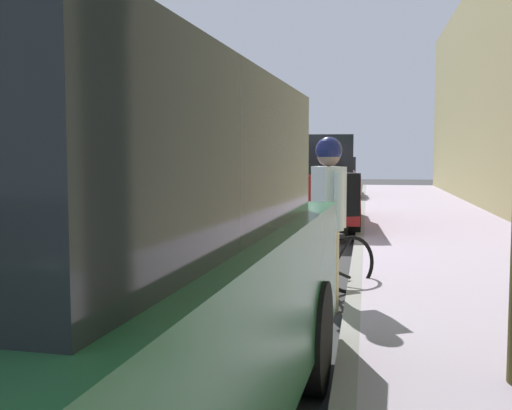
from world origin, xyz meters
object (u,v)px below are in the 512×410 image
Objects in this scene: parked_suv_green_nearest at (83,279)px; parked_suv_red_second at (312,181)px; parked_sedan_silver_mid at (333,178)px; cyclist_with_backpack at (331,204)px; bicycle_at_curb at (313,266)px.

parked_suv_green_nearest is 1.00× the size of parked_suv_red_second.
cyclist_with_backpack is at bearing -86.98° from parked_sedan_silver_mid.
bicycle_at_curb is at bearing -87.70° from parked_sedan_silver_mid.
parked_suv_green_nearest is at bearing -90.26° from parked_sedan_silver_mid.
parked_suv_green_nearest is 3.80m from cyclist_with_backpack.
bicycle_at_curb is (0.72, 4.12, -0.66)m from parked_suv_green_nearest.
cyclist_with_backpack is at bearing 75.72° from parked_suv_green_nearest.
parked_sedan_silver_mid is at bearing 93.02° from cyclist_with_backpack.
cyclist_with_backpack reaches higher than parked_sedan_silver_mid.
cyclist_with_backpack is (0.22, -0.44, 0.74)m from bicycle_at_curb.
parked_suv_green_nearest is 2.68× the size of cyclist_with_backpack.
parked_suv_red_second is 9.17m from parked_sedan_silver_mid.
parked_suv_green_nearest and parked_suv_red_second have the same top height.
parked_sedan_silver_mid is (-0.03, 9.17, -0.27)m from parked_suv_red_second.
parked_sedan_silver_mid is (0.09, 19.78, -0.27)m from parked_suv_green_nearest.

